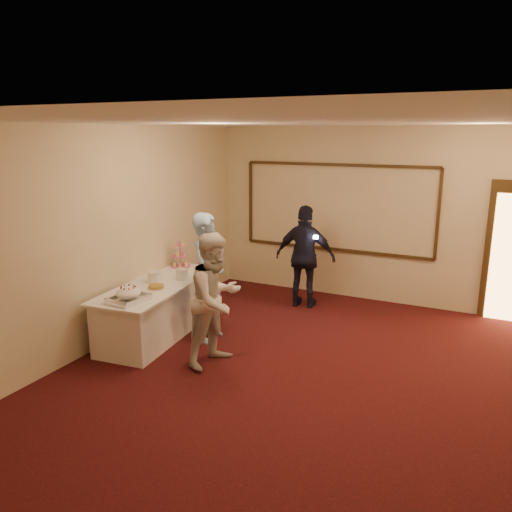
{
  "coord_description": "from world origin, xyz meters",
  "views": [
    {
      "loc": [
        1.76,
        -4.98,
        2.89
      ],
      "look_at": [
        -1.33,
        1.31,
        1.15
      ],
      "focal_mm": 35.0,
      "sensor_mm": 36.0,
      "label": 1
    }
  ],
  "objects_px": {
    "plate_stack_b": "(182,274)",
    "guest": "(305,257)",
    "cupcake_stand": "(180,256)",
    "man": "(209,277)",
    "woman": "(216,299)",
    "buffet_table": "(159,308)",
    "pavlova_tray": "(128,295)",
    "plate_stack_a": "(154,277)",
    "tart": "(156,287)"
  },
  "relations": [
    {
      "from": "plate_stack_b",
      "to": "guest",
      "type": "distance_m",
      "value": 2.16
    },
    {
      "from": "cupcake_stand",
      "to": "man",
      "type": "xyz_separation_m",
      "value": [
        1.0,
        -0.75,
        -0.03
      ]
    },
    {
      "from": "man",
      "to": "woman",
      "type": "xyz_separation_m",
      "value": [
        0.49,
        -0.62,
        -0.06
      ]
    },
    {
      "from": "man",
      "to": "guest",
      "type": "distance_m",
      "value": 2.03
    },
    {
      "from": "buffet_table",
      "to": "plate_stack_b",
      "type": "height_order",
      "value": "plate_stack_b"
    },
    {
      "from": "plate_stack_b",
      "to": "cupcake_stand",
      "type": "bearing_deg",
      "value": 126.4
    },
    {
      "from": "pavlova_tray",
      "to": "guest",
      "type": "relative_size",
      "value": 0.32
    },
    {
      "from": "buffet_table",
      "to": "cupcake_stand",
      "type": "xyz_separation_m",
      "value": [
        -0.24,
        0.92,
        0.55
      ]
    },
    {
      "from": "plate_stack_a",
      "to": "woman",
      "type": "height_order",
      "value": "woman"
    },
    {
      "from": "pavlova_tray",
      "to": "tart",
      "type": "xyz_separation_m",
      "value": [
        -0.01,
        0.59,
        -0.06
      ]
    },
    {
      "from": "plate_stack_a",
      "to": "man",
      "type": "distance_m",
      "value": 0.85
    },
    {
      "from": "woman",
      "to": "guest",
      "type": "xyz_separation_m",
      "value": [
        0.25,
        2.51,
        0.01
      ]
    },
    {
      "from": "buffet_table",
      "to": "guest",
      "type": "height_order",
      "value": "guest"
    },
    {
      "from": "man",
      "to": "buffet_table",
      "type": "bearing_deg",
      "value": 97.6
    },
    {
      "from": "plate_stack_b",
      "to": "guest",
      "type": "xyz_separation_m",
      "value": [
        1.29,
        1.73,
        0.02
      ]
    },
    {
      "from": "tart",
      "to": "woman",
      "type": "distance_m",
      "value": 1.14
    },
    {
      "from": "buffet_table",
      "to": "cupcake_stand",
      "type": "bearing_deg",
      "value": 104.47
    },
    {
      "from": "plate_stack_a",
      "to": "guest",
      "type": "bearing_deg",
      "value": 52.62
    },
    {
      "from": "pavlova_tray",
      "to": "man",
      "type": "relative_size",
      "value": 0.31
    },
    {
      "from": "plate_stack_a",
      "to": "guest",
      "type": "distance_m",
      "value": 2.58
    },
    {
      "from": "buffet_table",
      "to": "plate_stack_b",
      "type": "xyz_separation_m",
      "value": [
        0.2,
        0.33,
        0.46
      ]
    },
    {
      "from": "man",
      "to": "woman",
      "type": "distance_m",
      "value": 0.8
    },
    {
      "from": "plate_stack_b",
      "to": "woman",
      "type": "xyz_separation_m",
      "value": [
        1.05,
        -0.78,
        0.0
      ]
    },
    {
      "from": "cupcake_stand",
      "to": "guest",
      "type": "height_order",
      "value": "guest"
    },
    {
      "from": "plate_stack_a",
      "to": "guest",
      "type": "height_order",
      "value": "guest"
    },
    {
      "from": "plate_stack_a",
      "to": "man",
      "type": "bearing_deg",
      "value": 10.91
    },
    {
      "from": "woman",
      "to": "plate_stack_a",
      "type": "bearing_deg",
      "value": 83.41
    },
    {
      "from": "guest",
      "to": "pavlova_tray",
      "type": "bearing_deg",
      "value": 59.65
    },
    {
      "from": "tart",
      "to": "plate_stack_b",
      "type": "bearing_deg",
      "value": 83.36
    },
    {
      "from": "cupcake_stand",
      "to": "tart",
      "type": "relative_size",
      "value": 1.91
    },
    {
      "from": "guest",
      "to": "woman",
      "type": "bearing_deg",
      "value": 79.19
    },
    {
      "from": "cupcake_stand",
      "to": "woman",
      "type": "height_order",
      "value": "woman"
    },
    {
      "from": "plate_stack_a",
      "to": "pavlova_tray",
      "type": "bearing_deg",
      "value": -75.17
    },
    {
      "from": "pavlova_tray",
      "to": "plate_stack_b",
      "type": "height_order",
      "value": "pavlova_tray"
    },
    {
      "from": "plate_stack_b",
      "to": "guest",
      "type": "height_order",
      "value": "guest"
    },
    {
      "from": "pavlova_tray",
      "to": "guest",
      "type": "bearing_deg",
      "value": 64.85
    },
    {
      "from": "plate_stack_a",
      "to": "buffet_table",
      "type": "bearing_deg",
      "value": -6.77
    },
    {
      "from": "cupcake_stand",
      "to": "man",
      "type": "height_order",
      "value": "man"
    },
    {
      "from": "plate_stack_b",
      "to": "guest",
      "type": "bearing_deg",
      "value": 53.18
    },
    {
      "from": "tart",
      "to": "woman",
      "type": "height_order",
      "value": "woman"
    },
    {
      "from": "pavlova_tray",
      "to": "woman",
      "type": "bearing_deg",
      "value": 17.98
    },
    {
      "from": "cupcake_stand",
      "to": "guest",
      "type": "distance_m",
      "value": 2.07
    },
    {
      "from": "cupcake_stand",
      "to": "man",
      "type": "distance_m",
      "value": 1.25
    },
    {
      "from": "buffet_table",
      "to": "guest",
      "type": "relative_size",
      "value": 1.37
    },
    {
      "from": "buffet_table",
      "to": "woman",
      "type": "height_order",
      "value": "woman"
    },
    {
      "from": "buffet_table",
      "to": "plate_stack_a",
      "type": "xyz_separation_m",
      "value": [
        -0.07,
        0.01,
        0.47
      ]
    },
    {
      "from": "buffet_table",
      "to": "tart",
      "type": "distance_m",
      "value": 0.48
    },
    {
      "from": "plate_stack_a",
      "to": "plate_stack_b",
      "type": "bearing_deg",
      "value": 49.71
    },
    {
      "from": "tart",
      "to": "woman",
      "type": "bearing_deg",
      "value": -11.84
    },
    {
      "from": "man",
      "to": "guest",
      "type": "bearing_deg",
      "value": -26.19
    }
  ]
}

